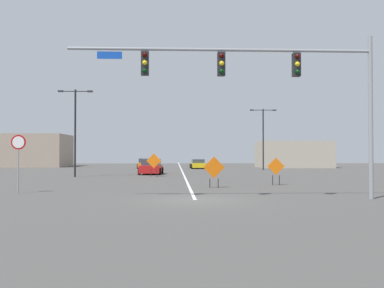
{
  "coord_description": "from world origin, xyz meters",
  "views": [
    {
      "loc": [
        -0.94,
        -18.85,
        2.09
      ],
      "look_at": [
        0.58,
        16.55,
        2.82
      ],
      "focal_mm": 39.78,
      "sensor_mm": 36.0,
      "label": 1
    }
  ],
  "objects_px": {
    "traffic_signal_assembly": "(264,76)",
    "car_orange_mid": "(145,164)",
    "stop_sign": "(18,152)",
    "street_lamp_far_right": "(75,125)",
    "construction_sign_right_lane": "(154,162)",
    "car_red_approaching": "(151,167)",
    "construction_sign_left_shoulder": "(214,169)",
    "construction_sign_left_lane": "(276,168)",
    "car_yellow_near": "(198,164)",
    "street_lamp_mid_right": "(263,133)"
  },
  "relations": [
    {
      "from": "car_red_approaching",
      "to": "car_yellow_near",
      "type": "relative_size",
      "value": 1.02
    },
    {
      "from": "construction_sign_left_lane",
      "to": "car_yellow_near",
      "type": "relative_size",
      "value": 0.44
    },
    {
      "from": "street_lamp_mid_right",
      "to": "construction_sign_right_lane",
      "type": "xyz_separation_m",
      "value": [
        -12.62,
        -14.42,
        -3.15
      ]
    },
    {
      "from": "construction_sign_left_shoulder",
      "to": "construction_sign_left_lane",
      "type": "relative_size",
      "value": 1.05
    },
    {
      "from": "street_lamp_mid_right",
      "to": "traffic_signal_assembly",
      "type": "bearing_deg",
      "value": -101.89
    },
    {
      "from": "street_lamp_far_right",
      "to": "construction_sign_left_lane",
      "type": "distance_m",
      "value": 18.25
    },
    {
      "from": "car_red_approaching",
      "to": "construction_sign_left_lane",
      "type": "bearing_deg",
      "value": -58.26
    },
    {
      "from": "stop_sign",
      "to": "construction_sign_right_lane",
      "type": "relative_size",
      "value": 1.48
    },
    {
      "from": "construction_sign_right_lane",
      "to": "stop_sign",
      "type": "bearing_deg",
      "value": -113.35
    },
    {
      "from": "construction_sign_left_lane",
      "to": "construction_sign_left_shoulder",
      "type": "bearing_deg",
      "value": -154.38
    },
    {
      "from": "car_red_approaching",
      "to": "stop_sign",
      "type": "bearing_deg",
      "value": -106.94
    },
    {
      "from": "construction_sign_left_shoulder",
      "to": "street_lamp_far_right",
      "type": "bearing_deg",
      "value": 132.88
    },
    {
      "from": "car_red_approaching",
      "to": "car_orange_mid",
      "type": "height_order",
      "value": "car_red_approaching"
    },
    {
      "from": "street_lamp_mid_right",
      "to": "construction_sign_left_lane",
      "type": "bearing_deg",
      "value": -100.09
    },
    {
      "from": "traffic_signal_assembly",
      "to": "car_yellow_near",
      "type": "bearing_deg",
      "value": 91.36
    },
    {
      "from": "stop_sign",
      "to": "traffic_signal_assembly",
      "type": "bearing_deg",
      "value": -16.07
    },
    {
      "from": "stop_sign",
      "to": "street_lamp_far_right",
      "type": "distance_m",
      "value": 14.81
    },
    {
      "from": "street_lamp_mid_right",
      "to": "street_lamp_far_right",
      "type": "bearing_deg",
      "value": -143.41
    },
    {
      "from": "construction_sign_left_lane",
      "to": "construction_sign_right_lane",
      "type": "bearing_deg",
      "value": 130.77
    },
    {
      "from": "street_lamp_mid_right",
      "to": "construction_sign_left_lane",
      "type": "height_order",
      "value": "street_lamp_mid_right"
    },
    {
      "from": "construction_sign_left_shoulder",
      "to": "car_red_approaching",
      "type": "xyz_separation_m",
      "value": [
        -4.59,
        16.26,
        -0.46
      ]
    },
    {
      "from": "street_lamp_far_right",
      "to": "traffic_signal_assembly",
      "type": "bearing_deg",
      "value": -55.27
    },
    {
      "from": "street_lamp_far_right",
      "to": "car_orange_mid",
      "type": "distance_m",
      "value": 21.26
    },
    {
      "from": "street_lamp_far_right",
      "to": "car_orange_mid",
      "type": "bearing_deg",
      "value": 77.28
    },
    {
      "from": "car_yellow_near",
      "to": "car_red_approaching",
      "type": "bearing_deg",
      "value": -110.27
    },
    {
      "from": "car_orange_mid",
      "to": "construction_sign_left_shoulder",
      "type": "bearing_deg",
      "value": -78.94
    },
    {
      "from": "traffic_signal_assembly",
      "to": "car_orange_mid",
      "type": "xyz_separation_m",
      "value": [
        -7.94,
        38.49,
        -4.91
      ]
    },
    {
      "from": "stop_sign",
      "to": "car_yellow_near",
      "type": "distance_m",
      "value": 35.54
    },
    {
      "from": "stop_sign",
      "to": "car_red_approaching",
      "type": "distance_m",
      "value": 20.07
    },
    {
      "from": "stop_sign",
      "to": "car_orange_mid",
      "type": "distance_m",
      "value": 35.29
    },
    {
      "from": "street_lamp_mid_right",
      "to": "car_yellow_near",
      "type": "xyz_separation_m",
      "value": [
        -7.72,
        4.68,
        -3.83
      ]
    },
    {
      "from": "street_lamp_far_right",
      "to": "construction_sign_left_lane",
      "type": "relative_size",
      "value": 4.26
    },
    {
      "from": "street_lamp_far_right",
      "to": "construction_sign_left_lane",
      "type": "bearing_deg",
      "value": -32.71
    },
    {
      "from": "car_yellow_near",
      "to": "street_lamp_far_right",
      "type": "bearing_deg",
      "value": -121.44
    },
    {
      "from": "traffic_signal_assembly",
      "to": "construction_sign_left_lane",
      "type": "distance_m",
      "value": 9.83
    },
    {
      "from": "car_red_approaching",
      "to": "street_lamp_mid_right",
      "type": "bearing_deg",
      "value": 36.97
    },
    {
      "from": "construction_sign_left_shoulder",
      "to": "car_red_approaching",
      "type": "height_order",
      "value": "construction_sign_left_shoulder"
    },
    {
      "from": "stop_sign",
      "to": "construction_sign_left_shoulder",
      "type": "relative_size",
      "value": 1.62
    },
    {
      "from": "stop_sign",
      "to": "street_lamp_mid_right",
      "type": "bearing_deg",
      "value": 56.88
    },
    {
      "from": "street_lamp_mid_right",
      "to": "construction_sign_left_lane",
      "type": "distance_m",
      "value": 24.69
    },
    {
      "from": "construction_sign_right_lane",
      "to": "car_red_approaching",
      "type": "distance_m",
      "value": 4.63
    },
    {
      "from": "street_lamp_far_right",
      "to": "car_orange_mid",
      "type": "xyz_separation_m",
      "value": [
        4.6,
        20.39,
        -3.84
      ]
    },
    {
      "from": "construction_sign_left_lane",
      "to": "car_orange_mid",
      "type": "xyz_separation_m",
      "value": [
        -10.49,
        30.09,
        -0.48
      ]
    },
    {
      "from": "street_lamp_far_right",
      "to": "street_lamp_mid_right",
      "type": "height_order",
      "value": "street_lamp_far_right"
    },
    {
      "from": "construction_sign_left_lane",
      "to": "stop_sign",
      "type": "bearing_deg",
      "value": -161.42
    },
    {
      "from": "stop_sign",
      "to": "street_lamp_far_right",
      "type": "bearing_deg",
      "value": 91.8
    },
    {
      "from": "stop_sign",
      "to": "street_lamp_mid_right",
      "type": "relative_size",
      "value": 0.4
    },
    {
      "from": "street_lamp_far_right",
      "to": "car_yellow_near",
      "type": "height_order",
      "value": "street_lamp_far_right"
    },
    {
      "from": "street_lamp_mid_right",
      "to": "car_red_approaching",
      "type": "height_order",
      "value": "street_lamp_mid_right"
    },
    {
      "from": "stop_sign",
      "to": "street_lamp_far_right",
      "type": "xyz_separation_m",
      "value": [
        -0.46,
        14.62,
        2.35
      ]
    }
  ]
}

